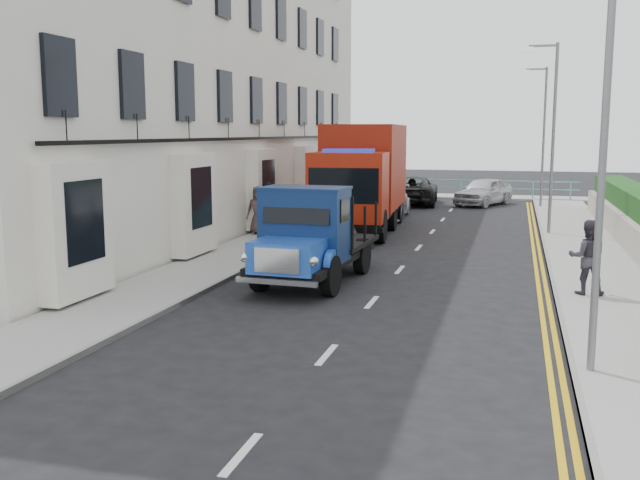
# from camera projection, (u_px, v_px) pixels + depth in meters

# --- Properties ---
(ground) EXTENTS (120.00, 120.00, 0.00)m
(ground) POSITION_uv_depth(u_px,v_px,m) (352.00, 325.00, 14.27)
(ground) COLOR black
(ground) RESTS_ON ground
(pavement_west) EXTENTS (2.40, 38.00, 0.12)m
(pavement_west) POSITION_uv_depth(u_px,v_px,m) (262.00, 244.00, 24.20)
(pavement_west) COLOR gray
(pavement_west) RESTS_ON ground
(pavement_east) EXTENTS (2.60, 38.00, 0.12)m
(pavement_east) POSITION_uv_depth(u_px,v_px,m) (590.00, 258.00, 21.45)
(pavement_east) COLOR gray
(pavement_east) RESTS_ON ground
(promenade) EXTENTS (30.00, 2.50, 0.12)m
(promenade) POSITION_uv_depth(u_px,v_px,m) (462.00, 197.00, 41.91)
(promenade) COLOR gray
(promenade) RESTS_ON ground
(sea_plane) EXTENTS (120.00, 120.00, 0.00)m
(sea_plane) POSITION_uv_depth(u_px,v_px,m) (485.00, 171.00, 71.46)
(sea_plane) COLOR slate
(sea_plane) RESTS_ON ground
(terrace_west) EXTENTS (6.31, 30.20, 14.25)m
(terrace_west) POSITION_uv_depth(u_px,v_px,m) (193.00, 47.00, 28.07)
(terrace_west) COLOR silver
(terrace_west) RESTS_ON ground
(seafront_railing) EXTENTS (13.00, 0.08, 1.11)m
(seafront_railing) POSITION_uv_depth(u_px,v_px,m) (461.00, 189.00, 41.06)
(seafront_railing) COLOR #59B2A5
(seafront_railing) RESTS_ON ground
(lamp_near) EXTENTS (1.23, 0.18, 7.00)m
(lamp_near) POSITION_uv_depth(u_px,v_px,m) (596.00, 121.00, 10.67)
(lamp_near) COLOR slate
(lamp_near) RESTS_ON ground
(lamp_mid) EXTENTS (1.23, 0.18, 7.00)m
(lamp_mid) POSITION_uv_depth(u_px,v_px,m) (550.00, 127.00, 25.92)
(lamp_mid) COLOR slate
(lamp_mid) RESTS_ON ground
(lamp_far) EXTENTS (1.23, 0.18, 7.00)m
(lamp_far) POSITION_uv_depth(u_px,v_px,m) (541.00, 129.00, 35.45)
(lamp_far) COLOR slate
(lamp_far) RESTS_ON ground
(bedford_lorry) EXTENTS (2.33, 5.32, 2.46)m
(bedford_lorry) POSITION_uv_depth(u_px,v_px,m) (307.00, 242.00, 17.71)
(bedford_lorry) COLOR black
(bedford_lorry) RESTS_ON ground
(red_lorry) EXTENTS (3.09, 7.99, 4.11)m
(red_lorry) POSITION_uv_depth(u_px,v_px,m) (362.00, 175.00, 27.72)
(red_lorry) COLOR black
(red_lorry) RESTS_ON ground
(parked_car_front) EXTENTS (2.06, 4.05, 1.32)m
(parked_car_front) POSITION_uv_depth(u_px,v_px,m) (315.00, 241.00, 21.01)
(parked_car_front) COLOR black
(parked_car_front) RESTS_ON ground
(parked_car_mid) EXTENTS (2.11, 4.60, 1.46)m
(parked_car_mid) POSITION_uv_depth(u_px,v_px,m) (335.00, 218.00, 25.91)
(parked_car_mid) COLOR #5FB5CB
(parked_car_mid) RESTS_ON ground
(parked_car_rear) EXTENTS (2.20, 4.98, 1.42)m
(parked_car_rear) POSITION_uv_depth(u_px,v_px,m) (385.00, 202.00, 32.00)
(parked_car_rear) COLOR #AAAAAF
(parked_car_rear) RESTS_ON ground
(seafront_car_left) EXTENTS (2.92, 5.63, 1.52)m
(seafront_car_left) POSITION_uv_depth(u_px,v_px,m) (413.00, 190.00, 38.15)
(seafront_car_left) COLOR black
(seafront_car_left) RESTS_ON ground
(seafront_car_right) EXTENTS (3.27, 4.63, 1.46)m
(seafront_car_right) POSITION_uv_depth(u_px,v_px,m) (484.00, 191.00, 37.51)
(seafront_car_right) COLOR #B9B8BE
(seafront_car_right) RESTS_ON ground
(pedestrian_east_far) EXTENTS (0.86, 0.68, 1.73)m
(pedestrian_east_far) POSITION_uv_depth(u_px,v_px,m) (587.00, 257.00, 16.35)
(pedestrian_east_far) COLOR #36313C
(pedestrian_east_far) RESTS_ON pavement_east
(pedestrian_west_near) EXTENTS (1.19, 0.86, 1.88)m
(pedestrian_west_near) POSITION_uv_depth(u_px,v_px,m) (270.00, 207.00, 26.51)
(pedestrian_west_near) COLOR #1A1F2F
(pedestrian_west_near) RESTS_ON pavement_west
(pedestrian_west_far) EXTENTS (0.94, 0.68, 1.77)m
(pedestrian_west_far) POSITION_uv_depth(u_px,v_px,m) (258.00, 210.00, 26.04)
(pedestrian_west_far) COLOR #453632
(pedestrian_west_far) RESTS_ON pavement_west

